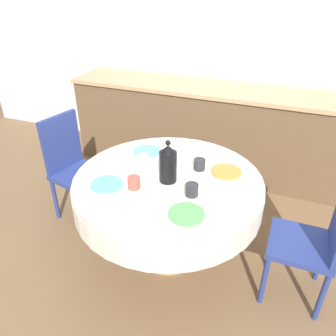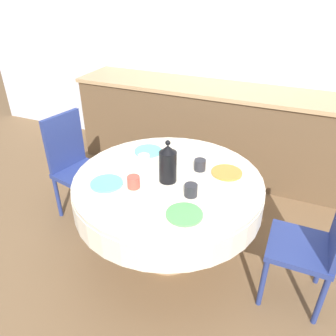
{
  "view_description": "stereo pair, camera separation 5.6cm",
  "coord_description": "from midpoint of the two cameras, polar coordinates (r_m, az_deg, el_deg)",
  "views": [
    {
      "loc": [
        0.71,
        -1.79,
        1.95
      ],
      "look_at": [
        0.0,
        0.0,
        0.81
      ],
      "focal_mm": 35.0,
      "sensor_mm": 36.0,
      "label": 1
    },
    {
      "loc": [
        0.76,
        -1.77,
        1.95
      ],
      "look_at": [
        0.0,
        0.0,
        0.81
      ],
      "focal_mm": 35.0,
      "sensor_mm": 36.0,
      "label": 2
    }
  ],
  "objects": [
    {
      "name": "cup_far_left",
      "position": [
        2.42,
        -3.55,
        1.41
      ],
      "size": [
        0.08,
        0.08,
        0.08
      ],
      "primitive_type": "cylinder",
      "color": "white",
      "rests_on": "dining_table"
    },
    {
      "name": "cup_near_right",
      "position": [
        2.08,
        4.78,
        -3.87
      ],
      "size": [
        0.08,
        0.08,
        0.08
      ],
      "primitive_type": "cylinder",
      "color": "#28282D",
      "rests_on": "dining_table"
    },
    {
      "name": "plate_near_right",
      "position": [
        1.94,
        3.71,
        -8.06
      ],
      "size": [
        0.22,
        0.22,
        0.01
      ],
      "primitive_type": "cylinder",
      "color": "#5BA85B",
      "rests_on": "dining_table"
    },
    {
      "name": "chair_right",
      "position": [
        2.99,
        -15.36,
        0.91
      ],
      "size": [
        0.48,
        0.48,
        0.95
      ],
      "rotation": [
        0.0,
        0.0,
        -1.79
      ],
      "color": "navy",
      "rests_on": "ground_plane"
    },
    {
      "name": "coffee_carafe",
      "position": [
        2.18,
        0.71,
        0.75
      ],
      "size": [
        0.12,
        0.12,
        0.31
      ],
      "color": "black",
      "rests_on": "dining_table"
    },
    {
      "name": "cup_far_right",
      "position": [
        2.36,
        6.27,
        0.54
      ],
      "size": [
        0.08,
        0.08,
        0.08
      ],
      "primitive_type": "cylinder",
      "color": "#28282D",
      "rests_on": "dining_table"
    },
    {
      "name": "plate_far_right",
      "position": [
        2.36,
        10.85,
        -0.78
      ],
      "size": [
        0.22,
        0.22,
        0.01
      ],
      "primitive_type": "cylinder",
      "color": "orange",
      "rests_on": "dining_table"
    },
    {
      "name": "kitchen_counter",
      "position": [
        3.65,
        9.73,
        6.41
      ],
      "size": [
        3.24,
        0.64,
        0.95
      ],
      "color": "brown",
      "rests_on": "ground_plane"
    },
    {
      "name": "cup_near_left",
      "position": [
        2.16,
        -5.29,
        -2.46
      ],
      "size": [
        0.08,
        0.08,
        0.08
      ],
      "primitive_type": "cylinder",
      "color": "#CC4C3D",
      "rests_on": "dining_table"
    },
    {
      "name": "ground_plane",
      "position": [
        2.74,
        0.61,
        -14.78
      ],
      "size": [
        12.0,
        12.0,
        0.0
      ],
      "primitive_type": "plane",
      "color": "brown"
    },
    {
      "name": "wall_back",
      "position": [
        3.72,
        12.29,
        19.96
      ],
      "size": [
        7.0,
        0.05,
        2.6
      ],
      "color": "silver",
      "rests_on": "ground_plane"
    },
    {
      "name": "dining_table",
      "position": [
        2.34,
        0.69,
        -4.28
      ],
      "size": [
        1.33,
        1.33,
        0.73
      ],
      "color": "tan",
      "rests_on": "ground_plane"
    },
    {
      "name": "plate_near_left",
      "position": [
        2.24,
        -9.93,
        -2.66
      ],
      "size": [
        0.22,
        0.22,
        0.01
      ],
      "primitive_type": "cylinder",
      "color": "#60BCB7",
      "rests_on": "dining_table"
    },
    {
      "name": "chair_left",
      "position": [
        2.29,
        25.11,
        -11.42
      ],
      "size": [
        0.4,
        0.4,
        0.95
      ],
      "rotation": [
        0.0,
        0.0,
        1.57
      ],
      "color": "navy",
      "rests_on": "ground_plane"
    },
    {
      "name": "plate_far_left",
      "position": [
        2.61,
        -2.86,
        2.98
      ],
      "size": [
        0.22,
        0.22,
        0.01
      ],
      "primitive_type": "cylinder",
      "color": "#60BCB7",
      "rests_on": "dining_table"
    }
  ]
}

